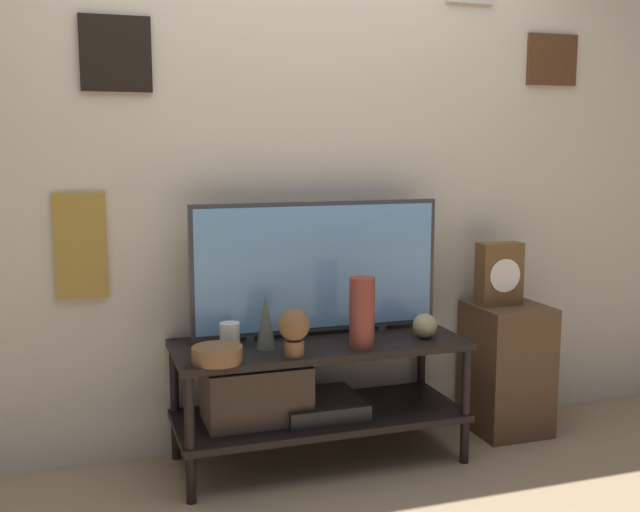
{
  "coord_description": "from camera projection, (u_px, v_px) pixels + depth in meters",
  "views": [
    {
      "loc": [
        -1.0,
        -2.73,
        1.4
      ],
      "look_at": [
        0.0,
        0.29,
        0.93
      ],
      "focal_mm": 42.0,
      "sensor_mm": 36.0,
      "label": 1
    }
  ],
  "objects": [
    {
      "name": "decorative_bust",
      "position": [
        294.0,
        329.0,
        3.02
      ],
      "size": [
        0.13,
        0.13,
        0.19
      ],
      "color": "brown",
      "rests_on": "media_console"
    },
    {
      "name": "vase_slim_bronze",
      "position": [
        266.0,
        321.0,
        3.14
      ],
      "size": [
        0.08,
        0.08,
        0.23
      ],
      "color": "#4C5647",
      "rests_on": "media_console"
    },
    {
      "name": "side_table",
      "position": [
        506.0,
        368.0,
        3.68
      ],
      "size": [
        0.34,
        0.37,
        0.63
      ],
      "color": "#513823",
      "rests_on": "ground_plane"
    },
    {
      "name": "ground_plane",
      "position": [
        342.0,
        489.0,
        3.08
      ],
      "size": [
        12.0,
        12.0,
        0.0
      ],
      "primitive_type": "plane",
      "color": "#997F60"
    },
    {
      "name": "vase_wide_bowl",
      "position": [
        217.0,
        354.0,
        2.95
      ],
      "size": [
        0.2,
        0.2,
        0.06
      ],
      "color": "brown",
      "rests_on": "media_console"
    },
    {
      "name": "wall_back",
      "position": [
        300.0,
        155.0,
        3.44
      ],
      "size": [
        6.4,
        0.08,
        2.7
      ],
      "color": "beige",
      "rests_on": "ground_plane"
    },
    {
      "name": "media_console",
      "position": [
        296.0,
        388.0,
        3.27
      ],
      "size": [
        1.27,
        0.51,
        0.55
      ],
      "color": "black",
      "rests_on": "ground_plane"
    },
    {
      "name": "candle_jar",
      "position": [
        230.0,
        336.0,
        3.15
      ],
      "size": [
        0.09,
        0.09,
        0.11
      ],
      "color": "silver",
      "rests_on": "media_console"
    },
    {
      "name": "television",
      "position": [
        317.0,
        267.0,
        3.34
      ],
      "size": [
        1.14,
        0.05,
        0.6
      ],
      "color": "#333338",
      "rests_on": "media_console"
    },
    {
      "name": "vase_tall_ceramic",
      "position": [
        362.0,
        312.0,
        3.16
      ],
      "size": [
        0.11,
        0.11,
        0.3
      ],
      "color": "brown",
      "rests_on": "media_console"
    },
    {
      "name": "mantel_clock",
      "position": [
        499.0,
        274.0,
        3.61
      ],
      "size": [
        0.22,
        0.11,
        0.3
      ],
      "color": "brown",
      "rests_on": "side_table"
    },
    {
      "name": "vase_round_glass",
      "position": [
        425.0,
        326.0,
        3.32
      ],
      "size": [
        0.11,
        0.11,
        0.11
      ],
      "color": "tan",
      "rests_on": "media_console"
    }
  ]
}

